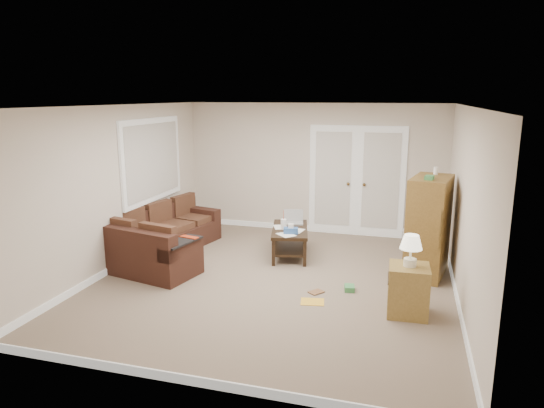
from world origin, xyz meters
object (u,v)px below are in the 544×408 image
(tv_armoire, at_px, (428,226))
(side_cabinet, at_px, (408,286))
(sectional_sofa, at_px, (159,242))
(coffee_table, at_px, (290,240))

(tv_armoire, relative_size, side_cabinet, 1.57)
(sectional_sofa, xyz_separation_m, tv_armoire, (4.20, 0.45, 0.46))
(sectional_sofa, height_order, side_cabinet, side_cabinet)
(coffee_table, relative_size, tv_armoire, 0.78)
(coffee_table, xyz_separation_m, tv_armoire, (2.18, -0.32, 0.49))
(sectional_sofa, distance_m, side_cabinet, 4.08)
(tv_armoire, xyz_separation_m, side_cabinet, (-0.25, -1.49, -0.39))
(coffee_table, relative_size, side_cabinet, 1.23)
(sectional_sofa, bearing_deg, tv_armoire, 18.69)
(coffee_table, height_order, tv_armoire, tv_armoire)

